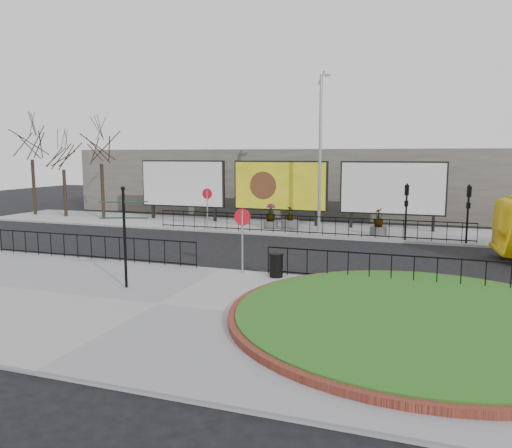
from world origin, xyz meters
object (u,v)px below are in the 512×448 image
at_px(planter_b, 290,222).
at_px(planter_c, 378,225).
at_px(planter_a, 271,218).
at_px(billboard_mid, 280,186).
at_px(litter_bin, 276,265).
at_px(lamp_post, 320,151).
at_px(fingerpost_sign, 124,227).

relative_size(planter_b, planter_c, 0.91).
bearing_deg(planter_a, billboard_mid, 90.00).
bearing_deg(litter_bin, planter_b, 103.00).
bearing_deg(lamp_post, planter_a, -180.00).
bearing_deg(planter_c, billboard_mid, 158.59).
bearing_deg(billboard_mid, planter_c, -21.41).
distance_m(litter_bin, planter_a, 12.24).
bearing_deg(planter_c, planter_b, 173.75).
height_order(lamp_post, planter_b, lamp_post).
bearing_deg(fingerpost_sign, planter_c, 45.89).
distance_m(fingerpost_sign, planter_a, 14.76).
distance_m(billboard_mid, planter_c, 7.23).
bearing_deg(billboard_mid, planter_a, -90.00).
xyz_separation_m(litter_bin, planter_b, (-2.68, 11.60, 0.00)).
distance_m(billboard_mid, lamp_post, 4.23).
bearing_deg(fingerpost_sign, billboard_mid, 70.58).
bearing_deg(lamp_post, litter_bin, -85.56).
distance_m(billboard_mid, fingerpost_sign, 16.66).
relative_size(lamp_post, planter_c, 5.93).
distance_m(fingerpost_sign, planter_b, 14.87).
bearing_deg(litter_bin, planter_a, 108.61).
relative_size(planter_a, planter_c, 0.98).
bearing_deg(planter_c, litter_bin, -103.25).
bearing_deg(lamp_post, billboard_mid, 146.75).
distance_m(lamp_post, planter_b, 4.61).
distance_m(planter_b, planter_c, 5.31).
height_order(billboard_mid, planter_c, billboard_mid).
bearing_deg(planter_b, litter_bin, -77.00).
bearing_deg(planter_a, litter_bin, -71.39).
bearing_deg(billboard_mid, fingerpost_sign, -91.70).
relative_size(billboard_mid, planter_c, 3.98).
distance_m(litter_bin, planter_c, 11.32).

